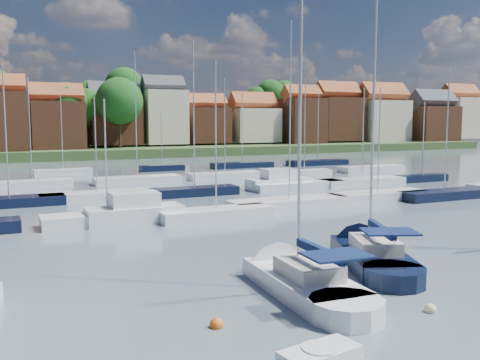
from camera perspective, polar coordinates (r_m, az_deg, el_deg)
name	(u,v)px	position (r m, az deg, el deg)	size (l,w,h in m)	color
ground	(139,187)	(60.87, -10.76, -0.78)	(260.00, 260.00, 0.00)	#404E57
sailboat_centre	(290,277)	(25.16, 5.36, -10.25)	(3.58, 11.18, 15.01)	white
sailboat_navy	(365,252)	(30.29, 13.21, -7.50)	(6.87, 11.32, 15.31)	black
tender	(320,355)	(17.84, 8.54, -18.01)	(2.78, 1.61, 0.57)	white
buoy_c	(217,327)	(20.35, -2.51, -15.43)	(0.52, 0.52, 0.52)	#D85914
buoy_d	(430,312)	(23.07, 19.64, -13.11)	(0.47, 0.47, 0.47)	beige
buoy_e	(312,253)	(31.12, 7.67, -7.69)	(0.44, 0.44, 0.44)	#D85914
marina_field	(168,188)	(56.68, -7.70, -0.82)	(79.62, 41.41, 15.93)	white
far_shore_town	(61,130)	(152.24, -18.52, 5.05)	(212.46, 90.00, 22.27)	#324824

